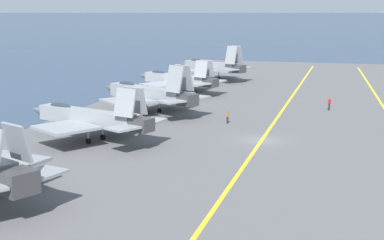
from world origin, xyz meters
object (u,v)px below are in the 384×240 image
(parked_jet_third, at_px, (90,118))
(parked_jet_fourth, at_px, (148,94))
(crew_red_vest, at_px, (329,103))
(crew_brown_vest, at_px, (228,116))
(parked_jet_fifth, at_px, (178,79))
(parked_jet_sixth, at_px, (212,66))

(parked_jet_third, height_order, parked_jet_fourth, parked_jet_fourth)
(crew_red_vest, distance_m, crew_brown_vest, 16.89)
(parked_jet_fourth, distance_m, parked_jet_fifth, 17.98)
(parked_jet_third, bearing_deg, crew_red_vest, -42.74)
(parked_jet_fourth, relative_size, crew_brown_vest, 9.65)
(parked_jet_third, relative_size, parked_jet_sixth, 1.09)
(parked_jet_fifth, relative_size, crew_red_vest, 9.11)
(parked_jet_third, height_order, crew_brown_vest, parked_jet_third)
(parked_jet_third, bearing_deg, parked_jet_fourth, -1.69)
(parked_jet_fourth, xyz_separation_m, parked_jet_sixth, (35.30, -0.15, 0.02))
(parked_jet_fifth, height_order, crew_brown_vest, parked_jet_fifth)
(crew_red_vest, bearing_deg, parked_jet_sixth, 40.15)
(parked_jet_third, relative_size, parked_jet_fourth, 0.99)
(parked_jet_fourth, height_order, parked_jet_sixth, parked_jet_fourth)
(parked_jet_third, distance_m, parked_jet_sixth, 52.22)
(parked_jet_fifth, bearing_deg, parked_jet_third, -178.53)
(parked_jet_third, xyz_separation_m, crew_brown_vest, (12.82, -11.97, -1.54))
(crew_red_vest, bearing_deg, parked_jet_fifth, 68.52)
(parked_jet_fourth, distance_m, crew_brown_vest, 12.29)
(crew_red_vest, bearing_deg, parked_jet_fourth, 110.11)
(parked_jet_third, bearing_deg, crew_brown_vest, -43.04)
(parked_jet_third, distance_m, crew_red_vest, 34.46)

